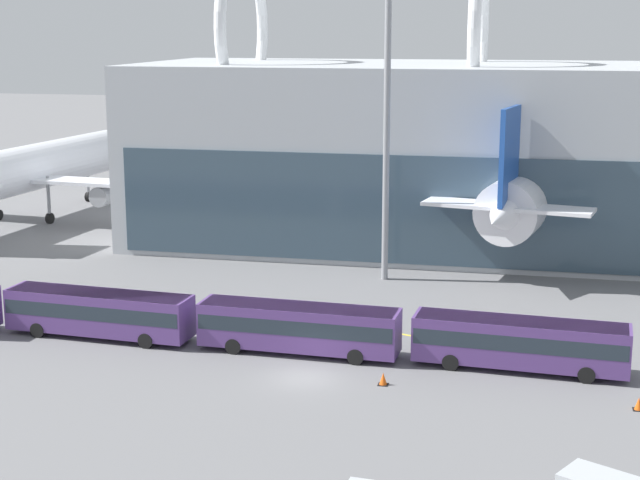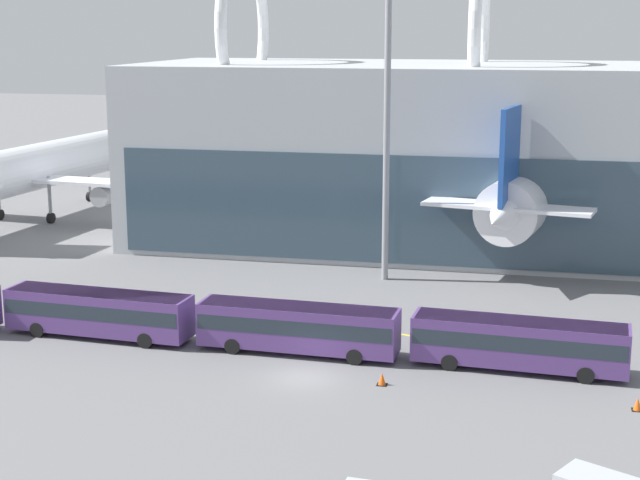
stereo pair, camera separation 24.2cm
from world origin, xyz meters
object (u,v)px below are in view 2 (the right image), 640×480
Objects in this scene: airliner_at_gate_far at (548,184)px; traffic_cone_1 at (637,404)px; airliner_at_gate_near at (27,169)px; shuttle_bus_3 at (519,341)px; shuttle_bus_1 at (99,311)px; traffic_cone_0 at (382,379)px; floodlight_mast at (388,38)px; shuttle_bus_2 at (298,325)px.

traffic_cone_1 is at bearing -162.18° from airliner_at_gate_far.
airliner_at_gate_near reaches higher than shuttle_bus_3.
shuttle_bus_1 is 17.62× the size of traffic_cone_0.
traffic_cone_1 is at bearing -34.32° from shuttle_bus_3.
traffic_cone_0 reaches higher than traffic_cone_1.
traffic_cone_1 is at bearing -119.51° from airliner_at_gate_near.
airliner_at_gate_near is 53.24m from airliner_at_gate_far.
shuttle_bus_3 is (51.55, -35.94, -3.62)m from airliner_at_gate_near.
shuttle_bus_3 is at bearing 141.89° from traffic_cone_1.
airliner_at_gate_far is 42.00m from traffic_cone_1.
airliner_at_gate_far is 25.08m from floodlight_mast.
shuttle_bus_3 is 17.60× the size of traffic_cone_0.
floodlight_mast is 35.55m from traffic_cone_1.
airliner_at_gate_far reaches higher than shuttle_bus_2.
airliner_at_gate_near is 54.88× the size of traffic_cone_1.
shuttle_bus_3 is (13.57, -0.18, 0.00)m from shuttle_bus_2.
shuttle_bus_3 is (27.14, -0.51, 0.00)m from shuttle_bus_1.
airliner_at_gate_near reaches higher than shuttle_bus_1.
airliner_at_gate_far is (53.24, 0.45, 0.22)m from airliner_at_gate_near.
airliner_at_gate_near reaches higher than shuttle_bus_2.
floodlight_mast reaches higher than shuttle_bus_3.
floodlight_mast is at bearing 154.18° from airliner_at_gate_far.
shuttle_bus_1 is at bearing -130.16° from floodlight_mast.
shuttle_bus_2 is at bearing -97.37° from floodlight_mast.
shuttle_bus_1 is (-28.84, -35.87, -3.84)m from airliner_at_gate_far.
shuttle_bus_3 reaches higher than traffic_cone_1.
airliner_at_gate_near is 43.17m from shuttle_bus_1.
airliner_at_gate_far is 1.69× the size of floodlight_mast.
traffic_cone_1 is at bearing -3.34° from traffic_cone_0.
airliner_at_gate_far reaches higher than airliner_at_gate_near.
airliner_at_gate_far is 36.63m from shuttle_bus_3.
shuttle_bus_1 is 1.00× the size of shuttle_bus_2.
shuttle_bus_2 is 17.53× the size of traffic_cone_0.
traffic_cone_1 is (6.38, -5.01, -1.47)m from shuttle_bus_3.
traffic_cone_0 is at bearing -81.58° from floodlight_mast.
floodlight_mast is at bearing 125.38° from traffic_cone_1.
floodlight_mast is 36.82× the size of traffic_cone_1.
traffic_cone_0 is at bearing 178.53° from airliner_at_gate_far.
shuttle_bus_1 and shuttle_bus_2 have the same top height.
floodlight_mast is (2.51, 19.39, 17.38)m from shuttle_bus_2.
shuttle_bus_3 is at bearing -171.30° from airliner_at_gate_far.
traffic_cone_1 is (4.69, -41.40, -5.31)m from airliner_at_gate_far.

